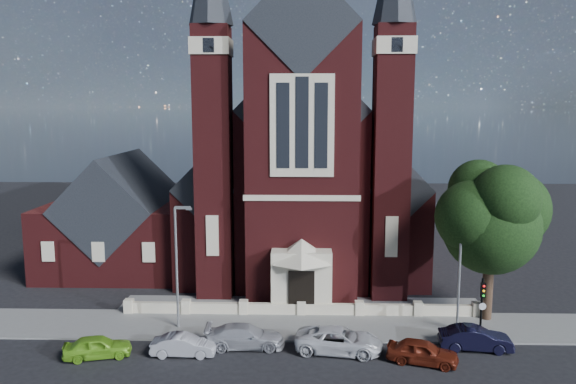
# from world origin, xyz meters

# --- Properties ---
(ground) EXTENTS (120.00, 120.00, 0.00)m
(ground) POSITION_xyz_m (0.00, 15.00, 0.00)
(ground) COLOR black
(ground) RESTS_ON ground
(pavement_strip) EXTENTS (60.00, 5.00, 0.12)m
(pavement_strip) POSITION_xyz_m (0.00, 4.50, 0.00)
(pavement_strip) COLOR slate
(pavement_strip) RESTS_ON ground
(forecourt_paving) EXTENTS (26.00, 3.00, 0.14)m
(forecourt_paving) POSITION_xyz_m (0.00, 8.50, 0.00)
(forecourt_paving) COLOR slate
(forecourt_paving) RESTS_ON ground
(forecourt_wall) EXTENTS (24.00, 0.40, 0.90)m
(forecourt_wall) POSITION_xyz_m (0.00, 6.50, 0.00)
(forecourt_wall) COLOR beige
(forecourt_wall) RESTS_ON ground
(church) EXTENTS (20.01, 34.90, 29.20)m
(church) POSITION_xyz_m (-0.00, 22.94, 8.19)
(church) COLOR #4B1415
(church) RESTS_ON ground
(parish_hall) EXTENTS (12.00, 12.20, 10.24)m
(parish_hall) POSITION_xyz_m (-16.00, 18.00, 4.01)
(parish_hall) COLOR #4B1415
(parish_hall) RESTS_ON ground
(street_tree) EXTENTS (6.40, 6.60, 10.70)m
(street_tree) POSITION_xyz_m (12.60, 5.71, 6.96)
(street_tree) COLOR black
(street_tree) RESTS_ON ground
(street_lamp_left) EXTENTS (1.16, 0.22, 8.09)m
(street_lamp_left) POSITION_xyz_m (-7.91, 4.00, 4.60)
(street_lamp_left) COLOR gray
(street_lamp_left) RESTS_ON ground
(street_lamp_right) EXTENTS (1.16, 0.22, 8.09)m
(street_lamp_right) POSITION_xyz_m (10.09, 4.00, 4.60)
(street_lamp_right) COLOR gray
(street_lamp_right) RESTS_ON ground
(traffic_signal) EXTENTS (0.28, 0.42, 4.00)m
(traffic_signal) POSITION_xyz_m (11.00, 2.43, 2.58)
(traffic_signal) COLOR black
(traffic_signal) RESTS_ON ground
(car_lime_van) EXTENTS (4.05, 2.45, 1.29)m
(car_lime_van) POSITION_xyz_m (-11.69, -0.36, 0.65)
(car_lime_van) COLOR #6CB023
(car_lime_van) RESTS_ON ground
(car_silver_a) EXTENTS (3.73, 1.30, 1.23)m
(car_silver_a) POSITION_xyz_m (-6.81, 0.04, 0.61)
(car_silver_a) COLOR #9D9EA5
(car_silver_a) RESTS_ON ground
(car_silver_b) EXTENTS (4.80, 2.07, 1.38)m
(car_silver_b) POSITION_xyz_m (-3.36, 1.23, 0.69)
(car_silver_b) COLOR #9D9EA4
(car_silver_b) RESTS_ON ground
(car_white_suv) EXTENTS (5.44, 3.10, 1.43)m
(car_white_suv) POSITION_xyz_m (2.23, 0.74, 0.72)
(car_white_suv) COLOR silver
(car_white_suv) RESTS_ON ground
(car_dark_red) EXTENTS (4.24, 2.70, 1.34)m
(car_dark_red) POSITION_xyz_m (6.82, -0.61, 0.67)
(car_dark_red) COLOR #611E10
(car_dark_red) RESTS_ON ground
(car_navy) EXTENTS (4.34, 1.84, 1.39)m
(car_navy) POSITION_xyz_m (10.33, 1.25, 0.70)
(car_navy) COLOR black
(car_navy) RESTS_ON ground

